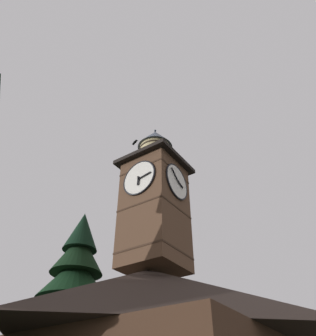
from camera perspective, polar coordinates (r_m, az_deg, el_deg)
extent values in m
pyramid|color=#2D231E|center=(16.70, -1.69, -22.83)|extent=(11.16, 12.15, 3.42)
cube|color=brown|center=(18.79, -0.60, -8.14)|extent=(3.03, 3.03, 6.54)
cube|color=#3C291C|center=(17.73, -0.66, -15.21)|extent=(3.07, 3.07, 0.10)
cube|color=#3C291C|center=(18.77, -0.60, -8.23)|extent=(3.07, 3.07, 0.10)
cube|color=#3C291C|center=(20.06, -0.56, -2.06)|extent=(3.07, 3.07, 0.10)
cylinder|color=white|center=(18.94, 3.26, -2.42)|extent=(2.15, 0.10, 2.15)
torus|color=black|center=(18.93, 3.33, -2.39)|extent=(2.25, 0.10, 2.25)
cube|color=black|center=(19.03, 3.93, -2.89)|extent=(0.55, 0.04, 0.29)
cube|color=black|center=(18.83, 2.96, -1.12)|extent=(0.72, 0.04, 0.64)
sphere|color=black|center=(18.89, 3.55, -2.31)|extent=(0.10, 0.10, 0.10)
cylinder|color=white|center=(18.61, -3.30, -1.73)|extent=(0.10, 2.15, 2.15)
torus|color=black|center=(18.60, -3.34, -1.69)|extent=(0.10, 2.25, 2.25)
cube|color=black|center=(18.39, -3.47, -2.24)|extent=(0.04, 0.16, 0.54)
cube|color=black|center=(18.29, -2.41, -1.32)|extent=(0.04, 0.88, 0.22)
sphere|color=black|center=(18.54, -3.51, -1.56)|extent=(0.10, 0.10, 0.10)
cube|color=black|center=(20.63, -0.54, 0.17)|extent=(3.73, 3.73, 0.25)
cylinder|color=tan|center=(21.16, -0.53, 2.04)|extent=(2.00, 2.00, 1.48)
cylinder|color=#2D2319|center=(20.85, -0.54, 0.98)|extent=(2.06, 2.06, 0.10)
cylinder|color=#2D2319|center=(21.16, -0.53, 2.04)|extent=(2.06, 2.06, 0.10)
cylinder|color=#2D2319|center=(21.47, -0.52, 3.06)|extent=(2.06, 2.06, 0.10)
cone|color=#424C5B|center=(22.09, -0.51, 4.97)|extent=(2.30, 2.30, 1.42)
sphere|color=#2D3847|center=(22.64, -0.50, 6.51)|extent=(0.16, 0.16, 0.16)
cone|color=black|center=(20.64, -14.96, -22.57)|extent=(5.15, 5.15, 2.10)
cone|color=black|center=(21.10, -14.19, -18.02)|extent=(4.15, 4.15, 2.59)
cone|color=black|center=(21.61, -13.58, -14.23)|extent=(3.16, 3.16, 2.62)
cone|color=black|center=(22.20, -13.03, -10.68)|extent=(2.16, 2.16, 2.61)
sphere|color=silver|center=(52.05, -14.42, -17.35)|extent=(1.85, 1.85, 1.85)
ellipsoid|color=black|center=(25.82, -4.06, 4.51)|extent=(0.28, 0.23, 0.14)
cube|color=black|center=(25.72, -3.88, 4.71)|extent=(0.29, 0.37, 0.06)
cube|color=black|center=(25.93, -4.23, 4.30)|extent=(0.29, 0.37, 0.06)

